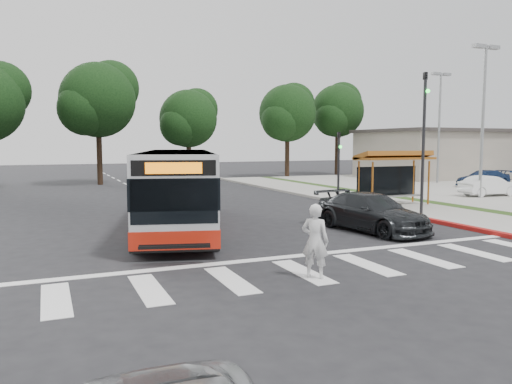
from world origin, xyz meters
TOP-DOWN VIEW (x-y plane):
  - ground at (0.00, 0.00)m, footprint 140.00×140.00m
  - sidewalk_east at (11.00, 8.00)m, footprint 4.00×40.00m
  - curb_east at (9.00, 8.00)m, footprint 0.30×40.00m
  - curb_east_red at (9.00, -2.00)m, footprint 0.32×6.00m
  - parking_lot at (23.00, 10.00)m, footprint 18.00×36.00m
  - commercial_building at (30.00, 22.00)m, footprint 14.00×10.00m
  - building_roof_cap at (30.00, 22.00)m, footprint 14.60×10.60m
  - crosswalk_ladder at (0.00, -5.00)m, footprint 18.00×2.60m
  - bus_shelter at (10.80, 5.10)m, footprint 4.20×1.60m
  - traffic_signal_ne_tall at (9.60, 1.49)m, footprint 0.18×0.37m
  - traffic_signal_ne_short at (9.60, 8.49)m, footprint 0.18×0.37m
  - lot_light_front at (18.00, 6.00)m, footprint 1.90×0.35m
  - lot_light_mid at (24.00, 16.00)m, footprint 1.90×0.35m
  - tree_ne_a at (16.08, 28.06)m, footprint 6.16×5.74m
  - tree_ne_b at (23.08, 30.06)m, footprint 6.16×5.74m
  - tree_north_a at (-1.92, 26.07)m, footprint 6.60×6.15m
  - tree_north_b at (6.07, 28.06)m, footprint 5.72×5.33m
  - transit_bus at (-1.28, 3.08)m, footprint 5.50×12.01m
  - pedestrian at (-0.01, -5.63)m, footprint 0.80×0.80m
  - dark_sedan at (5.34, -0.59)m, footprint 2.76×5.25m
  - parked_car_1 at (19.28, 6.49)m, footprint 3.87×1.58m
  - parked_car_3 at (24.48, 11.74)m, footprint 4.38×2.06m

SIDE VIEW (x-z plane):
  - ground at x=0.00m, z-range 0.00..0.00m
  - crosswalk_ladder at x=0.00m, z-range 0.00..0.01m
  - parking_lot at x=23.00m, z-range 0.00..0.10m
  - sidewalk_east at x=11.00m, z-range 0.00..0.12m
  - curb_east at x=9.00m, z-range 0.00..0.15m
  - curb_east_red at x=9.00m, z-range 0.00..0.15m
  - parked_car_3 at x=24.48m, z-range 0.10..1.33m
  - parked_car_1 at x=19.28m, z-range 0.10..1.35m
  - dark_sedan at x=5.34m, z-range 0.00..1.45m
  - pedestrian at x=-0.01m, z-range 0.00..1.87m
  - transit_bus at x=-1.28m, z-range 0.00..3.04m
  - commercial_building at x=30.00m, z-range 0.00..4.40m
  - bus_shelter at x=10.80m, z-range 0.92..3.78m
  - traffic_signal_ne_short at x=9.60m, z-range 0.48..4.48m
  - traffic_signal_ne_tall at x=9.60m, z-range 0.63..7.13m
  - building_roof_cap at x=30.00m, z-range 4.40..4.70m
  - tree_north_b at x=6.07m, z-range 1.45..9.88m
  - lot_light_front at x=18.00m, z-range 1.40..10.41m
  - lot_light_mid at x=24.00m, z-range 1.40..10.41m
  - tree_ne_a at x=16.08m, z-range 1.74..11.04m
  - tree_ne_b at x=23.08m, z-range 1.91..11.93m
  - tree_north_a at x=-1.92m, z-range 1.84..12.01m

